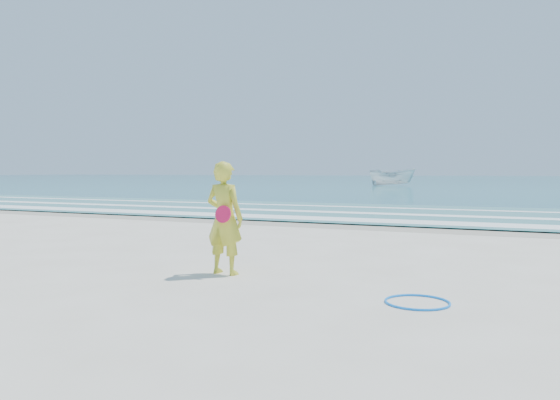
% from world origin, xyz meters
% --- Properties ---
extents(ground, '(400.00, 400.00, 0.00)m').
position_xyz_m(ground, '(0.00, 0.00, 0.00)').
color(ground, silver).
rests_on(ground, ground).
extents(wet_sand, '(400.00, 2.40, 0.00)m').
position_xyz_m(wet_sand, '(0.00, 9.00, 0.00)').
color(wet_sand, '#B2A893').
rests_on(wet_sand, ground).
extents(ocean, '(400.00, 190.00, 0.04)m').
position_xyz_m(ocean, '(0.00, 105.00, 0.02)').
color(ocean, '#19727F').
rests_on(ocean, ground).
extents(shallow, '(400.00, 10.00, 0.01)m').
position_xyz_m(shallow, '(0.00, 14.00, 0.04)').
color(shallow, '#59B7AD').
rests_on(shallow, ocean).
extents(foam_near, '(400.00, 1.40, 0.01)m').
position_xyz_m(foam_near, '(0.00, 10.30, 0.05)').
color(foam_near, white).
rests_on(foam_near, shallow).
extents(foam_mid, '(400.00, 0.90, 0.01)m').
position_xyz_m(foam_mid, '(0.00, 13.20, 0.05)').
color(foam_mid, white).
rests_on(foam_mid, shallow).
extents(foam_far, '(400.00, 0.60, 0.01)m').
position_xyz_m(foam_far, '(0.00, 16.50, 0.05)').
color(foam_far, white).
rests_on(foam_far, shallow).
extents(hoop, '(1.00, 1.00, 0.03)m').
position_xyz_m(hoop, '(3.56, -0.04, 0.01)').
color(hoop, '#0E82FF').
rests_on(hoop, ground).
extents(boat, '(5.38, 3.37, 1.95)m').
position_xyz_m(boat, '(-8.91, 53.86, 1.01)').
color(boat, white).
rests_on(boat, ocean).
extents(woman, '(0.68, 0.48, 1.78)m').
position_xyz_m(woman, '(0.43, 0.65, 0.89)').
color(woman, gold).
rests_on(woman, ground).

